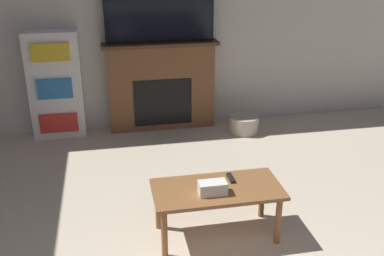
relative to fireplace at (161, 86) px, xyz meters
The scene contains 8 objects.
wall_back 0.80m from the fireplace, 88.43° to the left, with size 6.61×0.06×2.70m.
fireplace is the anchor object (origin of this frame).
tv 0.96m from the fireplace, 90.00° to the right, with size 1.32×0.03×0.80m.
coffee_table 2.44m from the fireplace, 86.84° to the right, with size 1.04×0.51×0.45m.
tissue_box 2.50m from the fireplace, 88.24° to the right, with size 0.22×0.12×0.10m.
remote_control 2.33m from the fireplace, 83.13° to the right, with size 0.04×0.15×0.02m.
bookshelf 1.29m from the fireplace, behind, with size 0.63×0.29×1.31m.
storage_basket 1.17m from the fireplace, 19.99° to the right, with size 0.37×0.37×0.21m.
Camera 1 is at (-0.67, -0.86, 2.28)m, focal length 42.00 mm.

